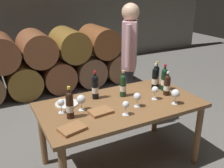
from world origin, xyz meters
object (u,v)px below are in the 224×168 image
(wine_bottle_0, at_px, (156,76))
(wine_bottle_3, at_px, (167,85))
(leather_ledger, at_px, (72,129))
(wine_glass_1, at_px, (176,94))
(dining_table, at_px, (121,111))
(wine_bottle_6, at_px, (70,105))
(wine_bottle_5, at_px, (95,87))
(wine_glass_2, at_px, (61,103))
(tasting_notebook, at_px, (101,111))
(wine_bottle_1, at_px, (164,79))
(wine_glass_4, at_px, (126,105))
(wine_bottle_4, at_px, (155,78))
(wine_glass_0, at_px, (81,100))
(wine_glass_5, at_px, (137,97))
(serving_plate, at_px, (67,104))
(sommelier_presenting, at_px, (129,55))
(wine_bottle_2, at_px, (123,85))
(wine_glass_3, at_px, (155,90))

(wine_bottle_0, bearing_deg, wine_bottle_3, -100.97)
(leather_ledger, bearing_deg, wine_glass_1, -13.82)
(dining_table, distance_m, wine_bottle_6, 0.62)
(wine_bottle_5, relative_size, wine_glass_1, 1.94)
(wine_bottle_5, bearing_deg, dining_table, -52.74)
(wine_glass_2, relative_size, tasting_notebook, 0.67)
(wine_bottle_1, bearing_deg, wine_glass_4, -155.25)
(wine_bottle_6, relative_size, wine_glass_4, 2.20)
(wine_bottle_4, xyz_separation_m, wine_glass_0, (-0.98, -0.12, -0.02))
(wine_glass_1, relative_size, wine_glass_2, 1.12)
(wine_glass_5, bearing_deg, wine_bottle_5, 127.25)
(wine_glass_5, bearing_deg, wine_glass_2, 162.53)
(wine_glass_2, relative_size, serving_plate, 0.61)
(wine_bottle_5, xyz_separation_m, wine_glass_0, (-0.24, -0.20, -0.02))
(wine_bottle_4, bearing_deg, dining_table, -163.41)
(wine_bottle_6, bearing_deg, serving_plate, 78.61)
(wine_glass_2, bearing_deg, wine_bottle_5, 19.81)
(wine_bottle_4, height_order, leather_ledger, wine_bottle_4)
(wine_glass_2, xyz_separation_m, serving_plate, (0.10, 0.16, -0.10))
(wine_bottle_0, xyz_separation_m, sommelier_presenting, (-0.07, 0.52, 0.15))
(wine_bottle_0, relative_size, wine_glass_0, 1.89)
(wine_bottle_6, distance_m, wine_glass_4, 0.52)
(leather_ledger, bearing_deg, wine_bottle_4, 6.41)
(wine_bottle_1, xyz_separation_m, wine_bottle_5, (-0.81, 0.15, 0.00))
(wine_bottle_2, relative_size, wine_glass_1, 1.84)
(wine_bottle_5, height_order, serving_plate, wine_bottle_5)
(serving_plate, bearing_deg, tasting_notebook, -55.23)
(dining_table, distance_m, wine_glass_5, 0.27)
(wine_bottle_4, xyz_separation_m, serving_plate, (-1.07, 0.08, -0.13))
(wine_bottle_4, xyz_separation_m, wine_bottle_5, (-0.74, 0.07, 0.00))
(wine_glass_3, bearing_deg, wine_glass_5, -166.47)
(sommelier_presenting, bearing_deg, dining_table, -126.43)
(tasting_notebook, bearing_deg, wine_glass_2, 147.07)
(wine_bottle_6, bearing_deg, wine_glass_3, -1.71)
(dining_table, relative_size, wine_bottle_1, 5.38)
(wine_bottle_5, bearing_deg, wine_bottle_4, -5.79)
(wine_bottle_3, xyz_separation_m, sommelier_presenting, (-0.02, 0.79, 0.16))
(tasting_notebook, bearing_deg, serving_plate, 119.59)
(wine_glass_2, relative_size, wine_glass_4, 1.02)
(wine_bottle_5, height_order, wine_glass_5, wine_bottle_5)
(wine_bottle_1, height_order, wine_bottle_3, wine_bottle_1)
(wine_glass_4, relative_size, wine_glass_5, 0.94)
(wine_bottle_0, distance_m, wine_glass_2, 1.25)
(wine_bottle_4, bearing_deg, tasting_notebook, -162.80)
(wine_glass_0, xyz_separation_m, wine_glass_5, (0.53, -0.19, -0.01))
(wine_bottle_3, relative_size, wine_glass_3, 1.85)
(wine_bottle_5, bearing_deg, wine_bottle_3, -20.66)
(sommelier_presenting, bearing_deg, wine_bottle_0, -82.51)
(wine_bottle_6, distance_m, leather_ledger, 0.26)
(wine_bottle_1, xyz_separation_m, wine_glass_0, (-1.05, -0.04, -0.02))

